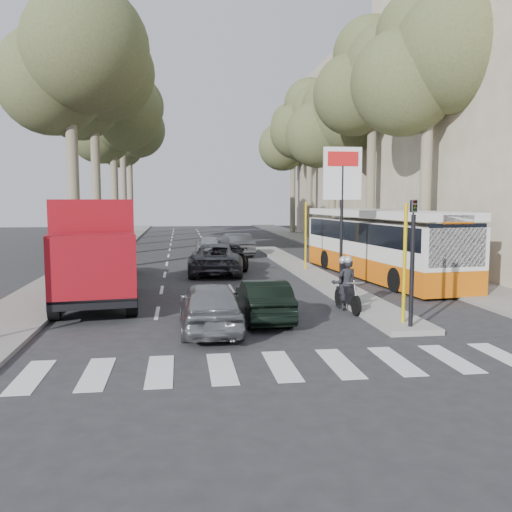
{
  "coord_description": "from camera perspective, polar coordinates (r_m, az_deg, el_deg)",
  "views": [
    {
      "loc": [
        -2.95,
        -15.25,
        3.59
      ],
      "look_at": [
        -0.27,
        3.75,
        1.6
      ],
      "focal_mm": 38.0,
      "sensor_mm": 36.0,
      "label": 1
    }
  ],
  "objects": [
    {
      "name": "sidewalk_right",
      "position": [
        42.03,
        7.96,
        1.04
      ],
      "size": [
        3.2,
        70.0,
        0.12
      ],
      "primitive_type": "cube",
      "color": "gray",
      "rests_on": "ground"
    },
    {
      "name": "city_bus",
      "position": [
        25.64,
        12.91,
        1.47
      ],
      "size": [
        3.83,
        12.21,
        3.16
      ],
      "rotation": [
        0.0,
        0.0,
        0.1
      ],
      "color": "#D8600C",
      "rests_on": "ground"
    },
    {
      "name": "billboard",
      "position": [
        21.18,
        9.04,
        6.15
      ],
      "size": [
        1.5,
        12.1,
        5.6
      ],
      "color": "yellow",
      "rests_on": "ground"
    },
    {
      "name": "red_truck",
      "position": [
        19.49,
        -16.76,
        0.72
      ],
      "size": [
        3.42,
        7.04,
        3.61
      ],
      "rotation": [
        0.0,
        0.0,
        0.14
      ],
      "color": "black",
      "rests_on": "ground"
    },
    {
      "name": "building_far",
      "position": [
        52.78,
        12.68,
        10.57
      ],
      "size": [
        11.0,
        20.0,
        16.0
      ],
      "primitive_type": "cube",
      "color": "#B7A88E",
      "rests_on": "ground"
    },
    {
      "name": "tree_r_c",
      "position": [
        43.49,
        8.29,
        13.92
      ],
      "size": [
        7.4,
        7.2,
        13.32
      ],
      "color": "#6B604C",
      "rests_on": "ground"
    },
    {
      "name": "tree_r_e",
      "position": [
        59.04,
        4.03,
        12.51
      ],
      "size": [
        7.4,
        7.2,
        14.1
      ],
      "color": "#6B604C",
      "rests_on": "ground"
    },
    {
      "name": "traffic_light_island",
      "position": [
        15.13,
        16.19,
        1.5
      ],
      "size": [
        0.16,
        0.41,
        3.6
      ],
      "color": "black",
      "rests_on": "ground"
    },
    {
      "name": "queue_car_a",
      "position": [
        26.47,
        -4.25,
        -0.27
      ],
      "size": [
        2.89,
        5.54,
        1.49
      ],
      "primitive_type": "imported",
      "rotation": [
        0.0,
        0.0,
        3.06
      ],
      "color": "#44454B",
      "rests_on": "ground"
    },
    {
      "name": "pedestrian_near",
      "position": [
        25.21,
        18.64,
        -0.14
      ],
      "size": [
        0.89,
        1.23,
        1.89
      ],
      "primitive_type": "imported",
      "rotation": [
        0.0,
        0.0,
        1.92
      ],
      "color": "#3C2F47",
      "rests_on": "sidewalk_right"
    },
    {
      "name": "queue_car_b",
      "position": [
        28.37,
        -3.03,
        0.02
      ],
      "size": [
        1.98,
        4.71,
        1.36
      ],
      "primitive_type": "imported",
      "rotation": [
        0.0,
        0.0,
        3.13
      ],
      "color": "black",
      "rests_on": "ground"
    },
    {
      "name": "queue_car_c",
      "position": [
        35.06,
        -5.02,
        1.13
      ],
      "size": [
        1.73,
        4.01,
        1.35
      ],
      "primitive_type": "imported",
      "rotation": [
        0.0,
        0.0,
        3.11
      ],
      "color": "#A1A3A9",
      "rests_on": "ground"
    },
    {
      "name": "ground",
      "position": [
        15.95,
        2.85,
        -7.1
      ],
      "size": [
        120.0,
        120.0,
        0.0
      ],
      "primitive_type": "plane",
      "color": "#28282B",
      "rests_on": "ground"
    },
    {
      "name": "queue_car_e",
      "position": [
        25.94,
        -15.4,
        -0.61
      ],
      "size": [
        2.31,
        5.17,
        1.47
      ],
      "primitive_type": "imported",
      "rotation": [
        0.0,
        0.0,
        3.09
      ],
      "color": "black",
      "rests_on": "ground"
    },
    {
      "name": "tree_l_d",
      "position": [
        52.25,
        -13.79,
        14.75
      ],
      "size": [
        7.4,
        7.2,
        15.66
      ],
      "color": "#6B604C",
      "rests_on": "ground"
    },
    {
      "name": "tree_l_b",
      "position": [
        36.5,
        -16.55,
        17.51
      ],
      "size": [
        7.4,
        7.2,
        14.88
      ],
      "color": "#6B604C",
      "rests_on": "ground"
    },
    {
      "name": "queue_car_d",
      "position": [
        34.99,
        -2.1,
        1.21
      ],
      "size": [
        2.07,
        4.54,
        1.44
      ],
      "primitive_type": "imported",
      "rotation": [
        0.0,
        0.0,
        3.27
      ],
      "color": "#4E5156",
      "rests_on": "ground"
    },
    {
      "name": "dark_hatchback",
      "position": [
        16.22,
        0.79,
        -4.65
      ],
      "size": [
        1.34,
        3.75,
        1.23
      ],
      "primitive_type": "imported",
      "rotation": [
        0.0,
        0.0,
        3.15
      ],
      "color": "black",
      "rests_on": "ground"
    },
    {
      "name": "tree_l_c",
      "position": [
        44.11,
        -14.67,
        14.13
      ],
      "size": [
        7.4,
        7.2,
        13.71
      ],
      "color": "#6B604C",
      "rests_on": "ground"
    },
    {
      "name": "tree_r_b",
      "position": [
        36.37,
        12.36,
        18.21
      ],
      "size": [
        7.4,
        7.2,
        15.27
      ],
      "color": "#6B604C",
      "rests_on": "ground"
    },
    {
      "name": "median_left",
      "position": [
        43.69,
        -14.64,
        1.09
      ],
      "size": [
        2.4,
        64.0,
        0.12
      ],
      "primitive_type": "cube",
      "color": "gray",
      "rests_on": "ground"
    },
    {
      "name": "silver_hatchback",
      "position": [
        14.94,
        -4.87,
        -5.26
      ],
      "size": [
        1.7,
        4.12,
        1.4
      ],
      "primitive_type": "imported",
      "rotation": [
        0.0,
        0.0,
        3.15
      ],
      "color": "gray",
      "rests_on": "ground"
    },
    {
      "name": "tree_l_e",
      "position": [
        60.0,
        -13.09,
        12.6
      ],
      "size": [
        7.4,
        7.2,
        14.49
      ],
      "color": "#6B604C",
      "rests_on": "ground"
    },
    {
      "name": "pedestrian_far",
      "position": [
        28.46,
        13.04,
        0.65
      ],
      "size": [
        1.21,
        0.54,
        1.87
      ],
      "primitive_type": "imported",
      "rotation": [
        0.0,
        0.0,
        3.15
      ],
      "color": "#64574B",
      "rests_on": "sidewalk_right"
    },
    {
      "name": "traffic_island",
      "position": [
        27.2,
        5.21,
        -1.52
      ],
      "size": [
        1.5,
        26.0,
        0.16
      ],
      "primitive_type": "cube",
      "color": "gray",
      "rests_on": "ground"
    },
    {
      "name": "motorcycle",
      "position": [
        17.97,
        9.35,
        -3.03
      ],
      "size": [
        0.79,
        2.13,
        1.81
      ],
      "rotation": [
        0.0,
        0.0,
        0.07
      ],
      "color": "black",
      "rests_on": "ground"
    },
    {
      "name": "tree_r_d",
      "position": [
        51.37,
        5.84,
        14.26
      ],
      "size": [
        7.4,
        7.2,
        14.88
      ],
      "color": "#6B604C",
      "rests_on": "ground"
    },
    {
      "name": "tree_l_a",
      "position": [
        28.62,
        -18.79,
        19.34
      ],
      "size": [
        7.4,
        7.2,
        14.1
      ],
      "color": "#6B604C",
      "rests_on": "ground"
    },
    {
      "name": "tree_r_a",
      "position": [
        28.9,
        17.96,
        19.23
      ],
      "size": [
        7.4,
        7.2,
        14.1
      ],
      "color": "#6B604C",
      "rests_on": "ground"
    }
  ]
}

